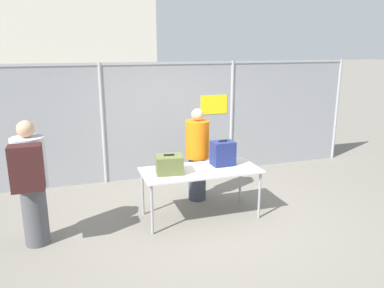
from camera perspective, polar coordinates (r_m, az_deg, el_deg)
ground_plane at (r=6.07m, az=2.40°, el=-11.31°), size 120.00×120.00×0.00m
fence_section at (r=7.70m, az=-3.23°, el=4.00°), size 8.24×0.07×2.36m
inspection_table at (r=5.87m, az=1.31°, el=-4.45°), size 1.84×0.82×0.79m
suitcase_olive at (r=5.67m, az=-3.50°, el=-3.11°), size 0.44×0.39×0.30m
suitcase_navy at (r=6.04m, az=4.71°, el=-1.42°), size 0.36×0.29×0.41m
traveler_hooded at (r=5.37m, az=-23.36°, el=-5.02°), size 0.43×0.67×1.74m
security_worker_near at (r=6.51m, az=0.82°, el=-1.47°), size 0.41×0.41×1.64m
utility_trailer at (r=9.91m, az=-1.34°, el=1.61°), size 4.05×2.09×0.72m
distant_hangar at (r=35.20m, az=-21.49°, el=14.86°), size 16.14×13.97×6.75m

